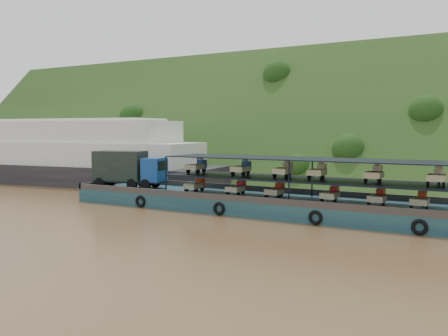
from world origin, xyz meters
The scene contains 4 objects.
ground centered at (0.00, 0.00, 0.00)m, with size 160.00×160.00×0.00m, color brown.
hillside centered at (0.00, 36.00, 0.00)m, with size 140.00×28.00×28.00m, color #1B3413.
cargo_barge centered at (2.12, -0.34, 1.18)m, with size 35.08×7.18×4.74m.
passenger_ferry centered at (-27.62, 8.01, 3.54)m, with size 41.24×14.86×8.16m.
Camera 1 is at (21.56, -37.48, 6.80)m, focal length 40.00 mm.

